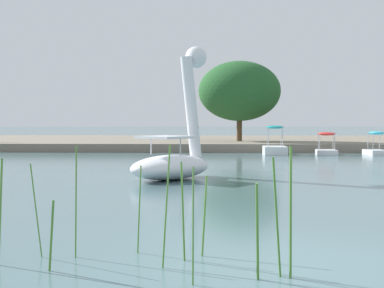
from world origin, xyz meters
name	(u,v)px	position (x,y,z in m)	size (l,w,h in m)	color
ground_plane	(284,264)	(0.00, 0.00, 0.00)	(544.31, 544.31, 0.00)	slate
shore_bank_far	(226,142)	(0.00, 37.36, 0.27)	(132.10, 23.36, 0.53)	slate
swan_boat	(175,151)	(-2.20, 10.39, 0.91)	(3.34, 3.68, 4.42)	white
pedal_boat_teal	(275,147)	(2.56, 24.08, 0.44)	(1.33, 2.29, 1.68)	white
pedal_boat_red	(326,148)	(5.49, 23.92, 0.42)	(1.24, 1.84, 1.30)	white
pedal_boat_cyan	(376,148)	(8.31, 23.93, 0.42)	(1.14, 1.80, 1.36)	white
tree_broadleaf_right	(239,91)	(0.83, 31.11, 4.09)	(5.96, 5.57, 5.68)	#4C3823
reed_clump_foreground	(170,216)	(-1.45, -0.26, 0.66)	(3.70, 1.46, 1.55)	#4C7F33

